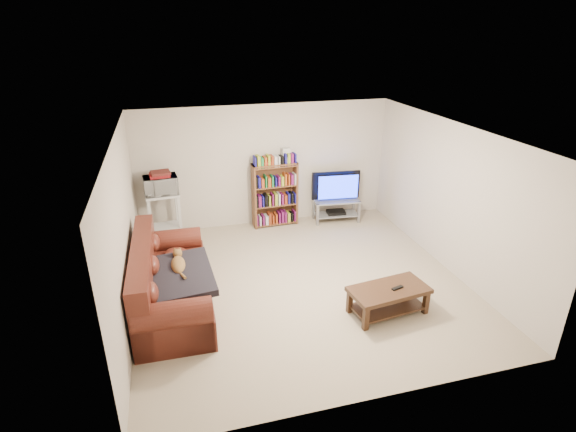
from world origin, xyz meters
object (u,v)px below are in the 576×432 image
object	(u,v)px
sofa	(167,286)
tv_stand	(336,206)
bookshelf	(275,194)
coffee_table	(388,296)

from	to	relation	value
sofa	tv_stand	size ratio (longest dim) A/B	2.44
tv_stand	bookshelf	world-z (taller)	bookshelf
sofa	coffee_table	xyz separation A→B (m)	(2.99, -0.97, -0.06)
coffee_table	bookshelf	xyz separation A→B (m)	(-0.81, 3.38, 0.39)
sofa	bookshelf	bearing A→B (deg)	49.02
coffee_table	bookshelf	bearing A→B (deg)	96.20
bookshelf	sofa	bearing A→B (deg)	-134.60
coffee_table	tv_stand	size ratio (longest dim) A/B	1.21
tv_stand	bookshelf	size ratio (longest dim) A/B	0.74
tv_stand	bookshelf	distance (m)	1.32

